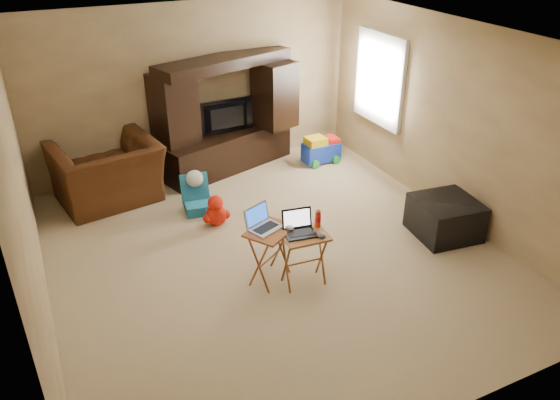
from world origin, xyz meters
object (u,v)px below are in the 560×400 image
laptop_right (301,225)px  tray_table_right (304,259)px  mouse_right (321,235)px  television (228,118)px  plush_toy (216,210)px  water_bottle (318,219)px  entertainment_center (227,115)px  child_rocker (198,195)px  tray_table_left (270,255)px  ottoman (445,218)px  mouse_left (289,227)px  push_toy (321,149)px  laptop_left (266,219)px  recliner (107,173)px

laptop_right → tray_table_right: bearing=-17.4°
tray_table_right → mouse_right: mouse_right is taller
television → tray_table_right: 3.18m
laptop_right → plush_toy: bearing=113.4°
water_bottle → entertainment_center: bearing=87.5°
mouse_right → tray_table_right: bearing=137.3°
tray_table_right → laptop_right: laptop_right is taller
laptop_right → water_bottle: size_ratio=1.70×
child_rocker → water_bottle: bearing=-61.3°
child_rocker → tray_table_left: (0.23, -1.80, 0.07)m
ottoman → tray_table_right: bearing=-176.2°
mouse_left → water_bottle: 0.33m
plush_toy → ottoman: 2.88m
push_toy → mouse_right: size_ratio=4.74×
tray_table_right → child_rocker: bearing=108.9°
mouse_right → mouse_left: bearing=132.5°
laptop_right → child_rocker: bearing=113.0°
television → ottoman: (1.72, -2.98, -0.61)m
child_rocker → laptop_left: laptop_left is taller
recliner → child_rocker: 1.32m
plush_toy → water_bottle: 1.71m
push_toy → mouse_left: (-1.87, -2.58, 0.44)m
push_toy → entertainment_center: bearing=162.5°
push_toy → tray_table_right: 3.24m
entertainment_center → tray_table_left: bearing=-119.6°
child_rocker → recliner: bearing=149.3°
television → laptop_right: (-0.37, -3.09, -0.10)m
ottoman → plush_toy: bearing=149.8°
entertainment_center → mouse_right: entertainment_center is taller
laptop_right → mouse_right: (0.17, -0.14, -0.09)m
television → mouse_left: television is taller
entertainment_center → laptop_right: 3.15m
tray_table_left → mouse_left: mouse_left is taller
plush_toy → water_bottle: bearing=-67.1°
television → tray_table_right: bearing=81.8°
push_toy → laptop_right: laptop_right is taller
television → laptop_left: (-0.67, -2.87, -0.08)m
child_rocker → push_toy: bearing=25.4°
child_rocker → tray_table_left: tray_table_left is taller
tray_table_left → laptop_left: 0.44m
television → recliner: size_ratio=0.67×
child_rocker → ottoman: 3.20m
recliner → plush_toy: 1.68m
water_bottle → laptop_right: bearing=-166.0°
television → laptop_right: size_ratio=2.75×
plush_toy → mouse_left: 1.55m
laptop_right → mouse_left: 0.16m
laptop_left → push_toy: bearing=27.6°
mouse_left → water_bottle: water_bottle is taller
recliner → laptop_right: bearing=108.5°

